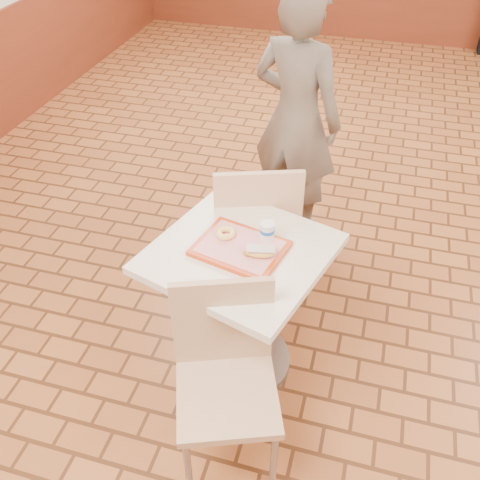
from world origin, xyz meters
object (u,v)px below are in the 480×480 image
(main_table, at_px, (240,290))
(chair_main_front, at_px, (225,369))
(serving_tray, at_px, (240,248))
(ring_donut, at_px, (226,233))
(paper_cup, at_px, (267,231))
(chair_main_back, at_px, (255,228))
(long_john_donut, at_px, (260,252))
(customer, at_px, (296,119))

(main_table, relative_size, chair_main_front, 0.86)
(serving_tray, bearing_deg, chair_main_front, -81.98)
(ring_donut, xyz_separation_m, paper_cup, (0.19, 0.03, 0.03))
(chair_main_front, relative_size, paper_cup, 10.80)
(chair_main_back, bearing_deg, main_table, 75.87)
(main_table, relative_size, long_john_donut, 5.23)
(chair_main_front, height_order, paper_cup, chair_main_front)
(chair_main_front, xyz_separation_m, serving_tray, (-0.06, 0.46, 0.30))
(customer, distance_m, serving_tray, 1.30)
(chair_main_front, bearing_deg, serving_tray, 76.81)
(customer, bearing_deg, long_john_donut, 111.37)
(main_table, xyz_separation_m, customer, (0.00, 1.30, 0.30))
(ring_donut, xyz_separation_m, long_john_donut, (0.19, -0.09, 0.01))
(main_table, height_order, serving_tray, serving_tray)
(chair_main_front, xyz_separation_m, ring_donut, (-0.15, 0.51, 0.32))
(customer, distance_m, long_john_donut, 1.35)
(chair_main_front, distance_m, ring_donut, 0.62)
(customer, xyz_separation_m, ring_donut, (-0.09, -1.25, 0.01))
(serving_tray, relative_size, paper_cup, 4.60)
(serving_tray, xyz_separation_m, ring_donut, (-0.09, 0.05, 0.03))
(long_john_donut, bearing_deg, customer, 94.23)
(ring_donut, bearing_deg, serving_tray, -32.70)
(chair_main_back, bearing_deg, customer, -113.62)
(long_john_donut, height_order, paper_cup, paper_cup)
(serving_tray, bearing_deg, long_john_donut, -20.66)
(chair_main_front, bearing_deg, ring_donut, 85.07)
(chair_main_back, relative_size, ring_donut, 10.66)
(customer, xyz_separation_m, serving_tray, (-0.00, -1.30, -0.02))
(chair_main_front, relative_size, long_john_donut, 6.05)
(chair_main_front, relative_size, serving_tray, 2.35)
(serving_tray, relative_size, ring_donut, 4.24)
(long_john_donut, distance_m, paper_cup, 0.13)
(ring_donut, distance_m, paper_cup, 0.20)
(chair_main_back, distance_m, customer, 0.86)
(chair_main_back, xyz_separation_m, long_john_donut, (0.15, -0.53, 0.29))
(ring_donut, bearing_deg, paper_cup, 10.35)
(ring_donut, relative_size, long_john_donut, 0.61)
(main_table, xyz_separation_m, paper_cup, (0.11, 0.09, 0.33))
(serving_tray, distance_m, paper_cup, 0.15)
(chair_main_front, distance_m, long_john_donut, 0.53)
(serving_tray, distance_m, ring_donut, 0.10)
(ring_donut, height_order, long_john_donut, long_john_donut)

